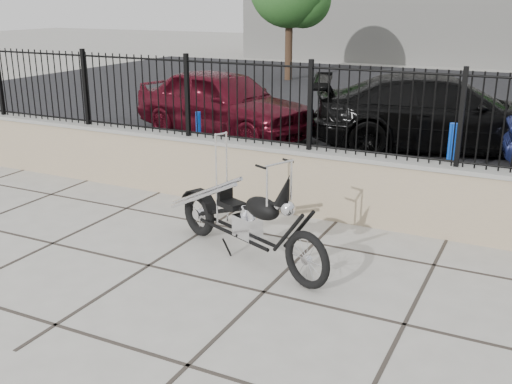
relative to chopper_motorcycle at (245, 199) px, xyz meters
name	(u,v)px	position (x,y,z in m)	size (l,w,h in m)	color
ground_plane	(149,266)	(-0.91, -0.71, -0.75)	(90.00, 90.00, 0.00)	#99968E
parking_lot	(401,105)	(-0.91, 11.79, -0.75)	(30.00, 30.00, 0.00)	black
retaining_wall	(246,173)	(-0.91, 1.79, -0.27)	(14.00, 0.36, 0.96)	gray
iron_fence	(246,102)	(-0.91, 1.79, 0.81)	(14.00, 0.08, 1.20)	black
chopper_motorcycle	(245,199)	(0.00, 0.00, 0.00)	(2.49, 0.44, 1.49)	black
car_red	(223,102)	(-3.59, 5.85, 0.01)	(1.78, 4.42, 1.51)	#490A15
car_black	(442,113)	(1.09, 6.63, 0.01)	(2.13, 5.23, 1.52)	black
bollard_a	(199,133)	(-3.17, 4.10, -0.32)	(0.10, 0.10, 0.86)	blue
bollard_b	(451,157)	(1.73, 3.90, -0.20)	(0.13, 0.13, 1.10)	blue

